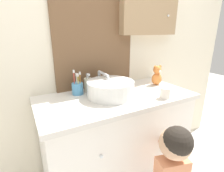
# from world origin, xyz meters

# --- Properties ---
(wall_back) EXTENTS (3.20, 0.18, 2.50)m
(wall_back) POSITION_xyz_m (0.03, 0.62, 1.28)
(wall_back) COLOR beige
(wall_back) RESTS_ON ground_plane
(vanity_counter) EXTENTS (1.17, 0.58, 0.89)m
(vanity_counter) POSITION_xyz_m (0.00, 0.31, 0.45)
(vanity_counter) COLOR silver
(vanity_counter) RESTS_ON ground_plane
(sink_basin) EXTENTS (0.35, 0.40, 0.16)m
(sink_basin) POSITION_xyz_m (-0.05, 0.32, 0.96)
(sink_basin) COLOR silver
(sink_basin) RESTS_ON vanity_counter
(toothbrush_holder) EXTENTS (0.09, 0.09, 0.19)m
(toothbrush_holder) POSITION_xyz_m (-0.25, 0.48, 0.94)
(toothbrush_holder) COLOR #4C93C6
(toothbrush_holder) RESTS_ON vanity_counter
(soap_dispenser) EXTENTS (0.06, 0.06, 0.14)m
(soap_dispenser) POSITION_xyz_m (-0.15, 0.52, 0.95)
(soap_dispenser) COLOR beige
(soap_dispenser) RESTS_ON vanity_counter
(child_figure) EXTENTS (0.26, 0.40, 0.86)m
(child_figure) POSITION_xyz_m (0.10, -0.20, 0.56)
(child_figure) COLOR slate
(child_figure) RESTS_ON ground_plane
(teddy_bear) EXTENTS (0.10, 0.08, 0.18)m
(teddy_bear) POSITION_xyz_m (0.46, 0.38, 0.98)
(teddy_bear) COLOR orange
(teddy_bear) RESTS_ON vanity_counter
(drinking_cup) EXTENTS (0.07, 0.07, 0.08)m
(drinking_cup) POSITION_xyz_m (0.28, 0.09, 0.93)
(drinking_cup) COLOR silver
(drinking_cup) RESTS_ON vanity_counter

